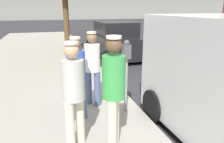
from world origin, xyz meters
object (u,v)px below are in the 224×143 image
at_px(pedestrian_in_white, 92,64).
at_px(pedestrian_in_gray, 74,89).
at_px(parking_meter_near, 126,64).
at_px(pedestrian_in_green, 114,87).
at_px(pedestrian_in_blue, 77,74).
at_px(parked_sedan_behind, 114,41).

relative_size(pedestrian_in_white, pedestrian_in_gray, 0.98).
bearing_deg(pedestrian_in_white, pedestrian_in_gray, 68.31).
distance_m(parking_meter_near, pedestrian_in_green, 1.30).
height_order(parking_meter_near, pedestrian_in_white, pedestrian_in_white).
bearing_deg(pedestrian_in_white, pedestrian_in_blue, 53.60).
relative_size(pedestrian_in_gray, parked_sedan_behind, 0.37).
bearing_deg(pedestrian_in_green, pedestrian_in_gray, -20.14).
bearing_deg(parking_meter_near, parked_sedan_behind, -104.85).
bearing_deg(parked_sedan_behind, pedestrian_in_blue, 66.78).
xyz_separation_m(pedestrian_in_blue, pedestrian_in_gray, (0.16, 0.88, 0.03)).
bearing_deg(pedestrian_in_blue, pedestrian_in_white, -126.40).
height_order(pedestrian_in_green, parked_sedan_behind, pedestrian_in_green).
xyz_separation_m(pedestrian_in_white, pedestrian_in_gray, (0.58, 1.45, 0.02)).
distance_m(pedestrian_in_blue, pedestrian_in_green, 1.16).
bearing_deg(pedestrian_in_gray, parking_meter_near, -141.36).
height_order(parking_meter_near, pedestrian_in_green, pedestrian_in_green).
relative_size(pedestrian_in_blue, pedestrian_in_gray, 0.97).
xyz_separation_m(pedestrian_in_gray, parked_sedan_behind, (-2.78, -6.99, -0.36)).
height_order(pedestrian_in_white, pedestrian_in_gray, pedestrian_in_gray).
height_order(pedestrian_in_white, parked_sedan_behind, pedestrian_in_white).
bearing_deg(parked_sedan_behind, pedestrian_in_gray, 68.33).
relative_size(pedestrian_in_blue, parked_sedan_behind, 0.36).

